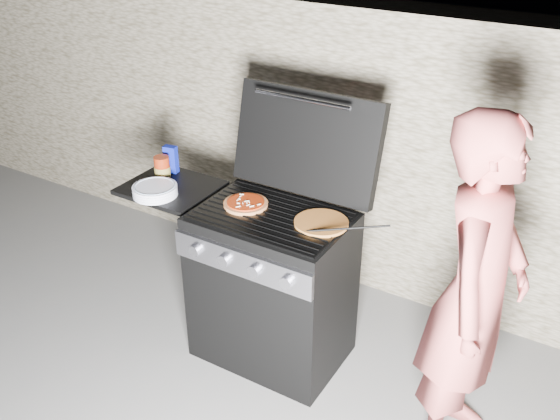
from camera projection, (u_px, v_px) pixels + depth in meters
The scene contains 10 objects.
ground at pixel (273, 350), 3.64m from camera, with size 50.00×50.00×0.00m, color #595959.
stone_wall at pixel (358, 147), 3.99m from camera, with size 8.00×0.35×1.80m, color gray.
gas_grill at pixel (235, 273), 3.53m from camera, with size 1.34×0.79×0.91m, color black, non-canonical shape.
pizza_topped at pixel (246, 203), 3.28m from camera, with size 0.24×0.24×0.03m, color tan, non-canonical shape.
pizza_plain at pixel (321, 223), 3.11m from camera, with size 0.27×0.27×0.01m, color orange.
sauce_jar at pixel (162, 168), 3.55m from camera, with size 0.09×0.09×0.14m, color maroon.
blue_carton at pixel (171, 159), 3.63m from camera, with size 0.08×0.04×0.16m, color #0B1791.
plate_stack at pixel (155, 191), 3.39m from camera, with size 0.24×0.24×0.06m, color white.
person at pixel (475, 296), 2.70m from camera, with size 0.62×0.41×1.69m, color #B04C4A.
tongs at pixel (348, 229), 2.99m from camera, with size 0.01×0.01×0.41m, color black.
Camera 1 is at (1.48, -2.37, 2.47)m, focal length 40.00 mm.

